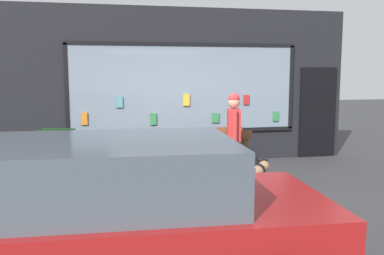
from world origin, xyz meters
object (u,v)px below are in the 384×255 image
Objects in this scene: display_table_main at (175,139)px; person_browsing at (234,131)px; sandwich_board_sign at (58,156)px; parked_car at (109,213)px; small_dog at (260,170)px.

display_table_main is 1.17m from person_browsing.
person_browsing is 1.67× the size of sandwich_board_sign.
parked_car is (0.83, -4.06, 0.24)m from sandwich_board_sign.
person_browsing reaches higher than display_table_main.
sandwich_board_sign is 0.24× the size of parked_car.
parked_car is (-1.32, -4.10, 0.01)m from display_table_main.
display_table_main is at bearing 13.45° from sandwich_board_sign.
parked_car is at bearing -173.88° from small_dog.
sandwich_board_sign is at bearing 92.35° from person_browsing.
parked_car reaches higher than small_dog.
person_browsing is 4.16m from parked_car.
parked_car reaches higher than display_table_main.
small_dog is (0.44, -0.21, -0.69)m from person_browsing.
person_browsing reaches higher than parked_car.
parked_car is at bearing -107.80° from display_table_main.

